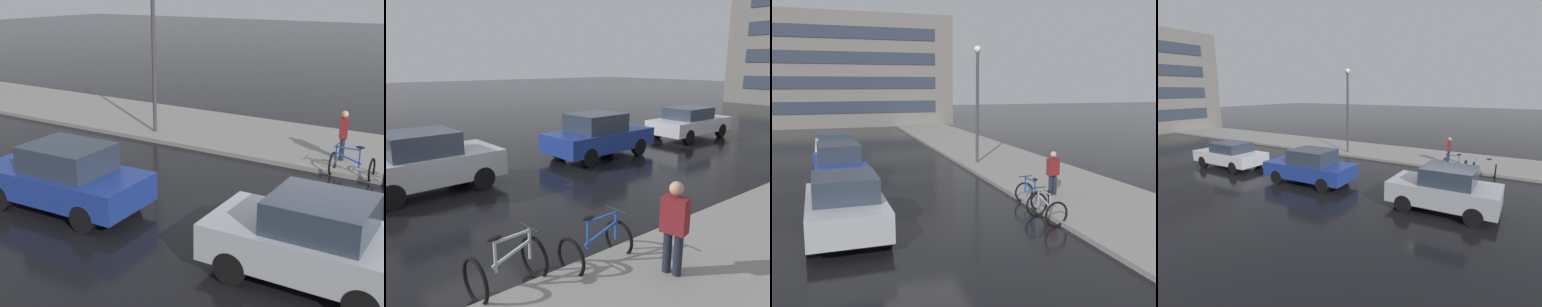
{
  "view_description": "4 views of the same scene",
  "coord_description": "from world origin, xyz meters",
  "views": [
    {
      "loc": [
        -10.78,
        -3.37,
        5.24
      ],
      "look_at": [
        0.13,
        3.56,
        1.17
      ],
      "focal_mm": 50.0,
      "sensor_mm": 36.0,
      "label": 1
    },
    {
      "loc": [
        8.09,
        -3.41,
        3.39
      ],
      "look_at": [
        0.08,
        3.0,
        0.94
      ],
      "focal_mm": 35.0,
      "sensor_mm": 36.0,
      "label": 2
    },
    {
      "loc": [
        -2.49,
        -11.71,
        3.92
      ],
      "look_at": [
        2.15,
        2.82,
        1.46
      ],
      "focal_mm": 40.0,
      "sensor_mm": 36.0,
      "label": 3
    },
    {
      "loc": [
        -12.77,
        -3.11,
        4.33
      ],
      "look_at": [
        -0.27,
        4.75,
        1.21
      ],
      "focal_mm": 28.0,
      "sensor_mm": 36.0,
      "label": 4
    }
  ],
  "objects": [
    {
      "name": "ground_plane",
      "position": [
        0.0,
        0.0,
        0.0
      ],
      "size": [
        140.0,
        140.0,
        0.0
      ],
      "primitive_type": "plane",
      "color": "black"
    },
    {
      "name": "bicycle_nearest",
      "position": [
        3.4,
        -1.06,
        0.4
      ],
      "size": [
        0.81,
        1.15,
        0.97
      ],
      "color": "black",
      "rests_on": "ground"
    },
    {
      "name": "bicycle_second",
      "position": [
        3.72,
        0.48,
        0.39
      ],
      "size": [
        0.71,
        1.18,
        0.98
      ],
      "color": "black",
      "rests_on": "ground"
    },
    {
      "name": "car_silver",
      "position": [
        -2.17,
        -0.51,
        0.82
      ],
      "size": [
        2.05,
        3.88,
        1.66
      ],
      "color": "#B2B5BA",
      "rests_on": "ground"
    },
    {
      "name": "car_blue",
      "position": [
        -2.16,
        5.76,
        0.81
      ],
      "size": [
        2.1,
        4.27,
        1.64
      ],
      "color": "navy",
      "rests_on": "ground"
    },
    {
      "name": "car_white",
      "position": [
        -2.24,
        11.57,
        0.74
      ],
      "size": [
        1.97,
        4.28,
        1.45
      ],
      "color": "silver",
      "rests_on": "ground"
    },
    {
      "name": "pedestrian",
      "position": [
        4.82,
        1.12,
        0.94
      ],
      "size": [
        0.45,
        0.33,
        1.67
      ],
      "color": "#1E2333",
      "rests_on": "ground"
    }
  ]
}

